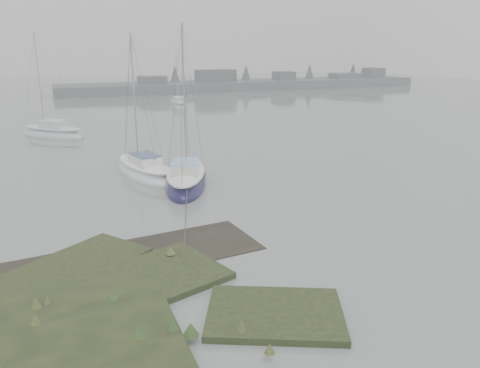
% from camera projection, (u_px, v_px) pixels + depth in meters
% --- Properties ---
extents(ground, '(160.00, 160.00, 0.00)m').
position_uv_depth(ground, '(110.00, 131.00, 39.16)').
color(ground, slate).
rests_on(ground, ground).
extents(far_shoreline, '(60.00, 8.00, 4.15)m').
position_uv_depth(far_shoreline, '(253.00, 84.00, 76.89)').
color(far_shoreline, '#4C4F51').
rests_on(far_shoreline, ground).
extents(sailboat_main, '(3.82, 6.33, 8.49)m').
position_uv_depth(sailboat_main, '(186.00, 181.00, 23.61)').
color(sailboat_main, '#0E0C36').
rests_on(sailboat_main, ground).
extents(sailboat_white, '(3.14, 5.97, 8.04)m').
position_uv_depth(sailboat_white, '(144.00, 172.00, 25.34)').
color(sailboat_white, white).
rests_on(sailboat_white, ground).
extents(sailboat_far_a, '(5.53, 5.69, 8.43)m').
position_uv_depth(sailboat_far_a, '(53.00, 133.00, 36.41)').
color(sailboat_far_a, silver).
rests_on(sailboat_far_a, ground).
extents(sailboat_far_b, '(2.39, 5.60, 7.67)m').
position_uv_depth(sailboat_far_b, '(179.00, 105.00, 54.36)').
color(sailboat_far_b, '#9EA3A7').
rests_on(sailboat_far_b, ground).
extents(sailboat_far_c, '(4.50, 2.26, 6.06)m').
position_uv_depth(sailboat_far_c, '(66.00, 97.00, 63.91)').
color(sailboat_far_c, '#B8BEC2').
rests_on(sailboat_far_c, ground).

